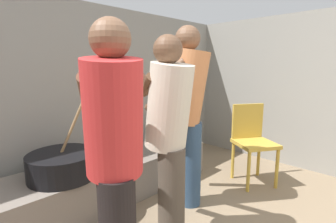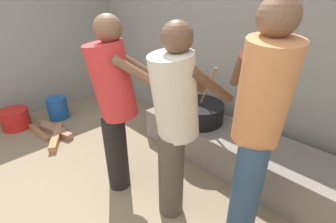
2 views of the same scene
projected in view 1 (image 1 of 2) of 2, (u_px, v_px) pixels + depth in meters
The scene contains 7 objects.
block_enclosure_rear at pixel (43, 100), 2.49m from camera, with size 5.46×0.20×1.96m, color gray.
hearth_ledge at pixel (112, 178), 2.56m from camera, with size 2.23×0.60×0.38m, color slate.
cooking_pot_main at pixel (63, 165), 2.13m from camera, with size 0.57×0.57×0.66m.
cook_in_cream_shirt at pixel (168, 129), 1.79m from camera, with size 0.37×0.66×1.51m.
cook_in_orange_shirt at pixel (188, 106), 2.28m from camera, with size 0.64×0.74×1.65m.
cook_in_red_shirt at pixel (115, 150), 1.31m from camera, with size 0.61×0.72×1.54m.
chair_yellow at pixel (252, 139), 2.85m from camera, with size 0.55×0.55×0.88m.
Camera 1 is at (-0.89, 0.02, 1.30)m, focal length 27.05 mm.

